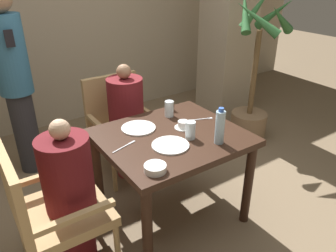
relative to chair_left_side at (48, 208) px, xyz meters
name	(u,v)px	position (x,y,z in m)	size (l,w,h in m)	color
ground_plane	(171,214)	(0.93, 0.00, -0.50)	(16.00, 16.00, 0.00)	#7A664C
wall_back	(60,9)	(0.93, 2.29, 0.90)	(8.00, 0.06, 2.80)	tan
pillar_stone	(230,11)	(2.71, 1.33, 0.85)	(0.53, 0.53, 2.70)	tan
dining_table	(171,147)	(0.93, 0.00, 0.13)	(1.02, 0.90, 0.75)	#331E14
chair_left_side	(48,208)	(0.00, 0.00, 0.00)	(0.55, 0.55, 0.93)	tan
diner_in_left_chair	(70,194)	(0.15, 0.00, 0.05)	(0.32, 0.32, 1.08)	#5B1419
chair_far_side	(120,122)	(0.93, 0.87, 0.00)	(0.55, 0.55, 0.93)	tan
diner_in_far_chair	(127,121)	(0.93, 0.72, 0.06)	(0.32, 0.32, 1.11)	maroon
standing_host	(15,80)	(0.16, 1.36, 0.43)	(0.29, 0.33, 1.73)	#2D2D33
potted_palm	(252,93)	(2.44, 0.58, 0.06)	(0.64, 0.63, 1.70)	#896B4C
plate_main_left	(138,128)	(0.78, 0.22, 0.25)	(0.26, 0.26, 0.01)	white
plate_main_right	(170,145)	(0.83, -0.14, 0.25)	(0.26, 0.26, 0.01)	white
teacup_with_saucer	(183,125)	(1.06, 0.03, 0.27)	(0.13, 0.13, 0.06)	white
bowl_small	(155,168)	(0.58, -0.34, 0.27)	(0.14, 0.14, 0.04)	white
water_bottle	(220,127)	(1.13, -0.29, 0.37)	(0.07, 0.07, 0.26)	#A3C6DB
glass_tall_near	(169,109)	(1.10, 0.28, 0.31)	(0.07, 0.07, 0.13)	silver
glass_tall_mid	(190,130)	(1.01, -0.12, 0.31)	(0.07, 0.07, 0.13)	silver
salt_shaker	(169,107)	(1.15, 0.35, 0.29)	(0.03, 0.03, 0.08)	white
pepper_shaker	(173,106)	(1.19, 0.35, 0.28)	(0.03, 0.03, 0.08)	#4C3D2D
fork_beside_plate	(203,119)	(1.29, 0.07, 0.25)	(0.19, 0.08, 0.00)	silver
knife_beside_plate	(125,146)	(0.57, 0.03, 0.25)	(0.20, 0.08, 0.00)	silver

